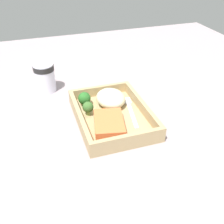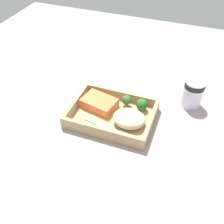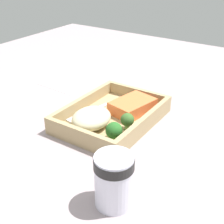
{
  "view_description": "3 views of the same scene",
  "coord_description": "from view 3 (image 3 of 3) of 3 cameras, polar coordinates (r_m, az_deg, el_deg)",
  "views": [
    {
      "loc": [
        -57.5,
        18.78,
        43.58
      ],
      "look_at": [
        0.0,
        0.0,
        2.7
      ],
      "focal_mm": 42.0,
      "sensor_mm": 36.0,
      "label": 1
    },
    {
      "loc": [
        21.18,
        -57.71,
        59.53
      ],
      "look_at": [
        0.0,
        0.0,
        2.7
      ],
      "focal_mm": 42.0,
      "sensor_mm": 36.0,
      "label": 2
    },
    {
      "loc": [
        56.28,
        37.42,
        38.89
      ],
      "look_at": [
        0.0,
        0.0,
        2.7
      ],
      "focal_mm": 50.0,
      "sensor_mm": 36.0,
      "label": 3
    }
  ],
  "objects": [
    {
      "name": "fork",
      "position": [
        0.8,
        -4.12,
        -0.03
      ],
      "size": [
        15.84,
        4.49,
        0.44
      ],
      "color": "silver",
      "rests_on": "takeout_tray"
    },
    {
      "name": "salmon_fillet",
      "position": [
        0.8,
        3.75,
        1.1
      ],
      "size": [
        12.28,
        9.65,
        3.13
      ],
      "primitive_type": "cube",
      "rotation": [
        0.0,
        0.0,
        -0.21
      ],
      "color": "orange",
      "rests_on": "takeout_tray"
    },
    {
      "name": "receipt_slip",
      "position": [
        1.0,
        -8.89,
        5.02
      ],
      "size": [
        9.47,
        15.82,
        0.24
      ],
      "primitive_type": "cube",
      "rotation": [
        0.0,
        0.0,
        -0.05
      ],
      "color": "white",
      "rests_on": "ground_plane"
    },
    {
      "name": "paper_cup",
      "position": [
        0.52,
        0.35,
        -11.97
      ],
      "size": [
        6.66,
        6.66,
        9.61
      ],
      "color": "white",
      "rests_on": "ground_plane"
    },
    {
      "name": "broccoli_floret_2",
      "position": [
        0.68,
        0.36,
        -3.45
      ],
      "size": [
        3.75,
        3.75,
        4.26
      ],
      "color": "#88AD5D",
      "rests_on": "takeout_tray"
    },
    {
      "name": "ground_plane",
      "position": [
        0.78,
        0.0,
        -2.38
      ],
      "size": [
        160.0,
        160.0,
        2.0
      ],
      "primitive_type": "cube",
      "color": "#9E8E92"
    },
    {
      "name": "broccoli_floret_1",
      "position": [
        0.71,
        2.81,
        -1.51
      ],
      "size": [
        3.13,
        3.13,
        4.17
      ],
      "color": "#7EA359",
      "rests_on": "takeout_tray"
    },
    {
      "name": "mashed_potatoes",
      "position": [
        0.73,
        -3.79,
        -1.13
      ],
      "size": [
        10.23,
        8.57,
        4.31
      ],
      "primitive_type": "ellipsoid",
      "color": "beige",
      "rests_on": "takeout_tray"
    },
    {
      "name": "tray_rim",
      "position": [
        0.77,
        0.0,
        0.03
      ],
      "size": [
        26.68,
        19.54,
        3.1
      ],
      "color": "tan",
      "rests_on": "takeout_tray"
    },
    {
      "name": "takeout_tray",
      "position": [
        0.78,
        0.0,
        -1.37
      ],
      "size": [
        26.68,
        19.54,
        1.2
      ],
      "primitive_type": "cube",
      "color": "tan",
      "rests_on": "ground_plane"
    }
  ]
}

